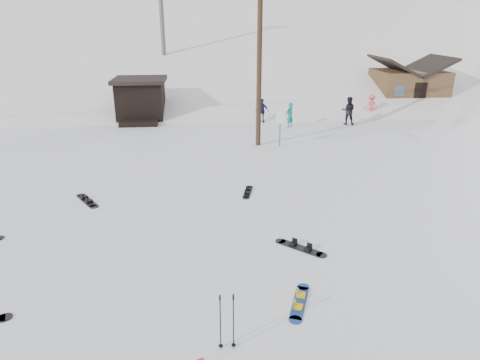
{
  "coord_description": "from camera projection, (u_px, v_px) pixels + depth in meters",
  "views": [
    {
      "loc": [
        -1.02,
        -8.15,
        6.41
      ],
      "look_at": [
        0.19,
        5.03,
        1.4
      ],
      "focal_mm": 32.0,
      "sensor_mm": 36.0,
      "label": 1
    }
  ],
  "objects": [
    {
      "name": "treeline_crest",
      "position": [
        204.0,
        51.0,
        90.04
      ],
      "size": [
        50.0,
        6.0,
        10.0
      ],
      "primitive_type": null,
      "color": "black",
      "rests_on": "ski_slope"
    },
    {
      "name": "ridge_right",
      "position": [
        465.0,
        143.0,
        63.66
      ],
      "size": [
        45.66,
        93.98,
        54.59
      ],
      "primitive_type": "cube",
      "rotation": [
        0.21,
        -0.05,
        -0.12
      ],
      "color": "white",
      "rests_on": "ground"
    },
    {
      "name": "skier_navy",
      "position": [
        262.0,
        111.0,
        27.85
      ],
      "size": [
        0.99,
        0.76,
        1.56
      ],
      "primitive_type": "imported",
      "rotation": [
        0.0,
        0.0,
        2.66
      ],
      "color": "#171638",
      "rests_on": "ground"
    },
    {
      "name": "board_scatter_f",
      "position": [
        248.0,
        192.0,
        16.8
      ],
      "size": [
        0.53,
        1.39,
        0.1
      ],
      "rotation": [
        0.0,
        0.0,
        1.34
      ],
      "color": "black",
      "rests_on": "ground"
    },
    {
      "name": "skier_teal",
      "position": [
        290.0,
        115.0,
        26.7
      ],
      "size": [
        0.66,
        0.64,
        1.53
      ],
      "primitive_type": "imported",
      "rotation": [
        0.0,
        0.0,
        3.82
      ],
      "color": "#0C7F74",
      "rests_on": "ground"
    },
    {
      "name": "ski_poles",
      "position": [
        227.0,
        321.0,
        8.65
      ],
      "size": [
        0.36,
        0.1,
        1.31
      ],
      "color": "black",
      "rests_on": "ground"
    },
    {
      "name": "board_scatter_b",
      "position": [
        87.0,
        200.0,
        16.0
      ],
      "size": [
        1.08,
        1.47,
        0.12
      ],
      "rotation": [
        0.0,
        0.0,
        2.16
      ],
      "color": "black",
      "rests_on": "ground"
    },
    {
      "name": "trail_sign",
      "position": [
        280.0,
        123.0,
        22.41
      ],
      "size": [
        0.5,
        0.09,
        1.85
      ],
      "color": "#595B60",
      "rests_on": "ground"
    },
    {
      "name": "lift_hut",
      "position": [
        141.0,
        99.0,
        28.54
      ],
      "size": [
        3.4,
        4.1,
        2.75
      ],
      "color": "black",
      "rests_on": "ground"
    },
    {
      "name": "skier_pink",
      "position": [
        371.0,
        105.0,
        29.64
      ],
      "size": [
        1.02,
        0.63,
        1.53
      ],
      "primitive_type": "imported",
      "rotation": [
        0.0,
        0.0,
        3.21
      ],
      "color": "#E9526A",
      "rests_on": "ground"
    },
    {
      "name": "hero_snowboard",
      "position": [
        299.0,
        302.0,
        10.27
      ],
      "size": [
        0.77,
        1.53,
        0.11
      ],
      "rotation": [
        0.0,
        0.0,
        1.21
      ],
      "color": "navy",
      "rests_on": "ground"
    },
    {
      "name": "board_scatter_d",
      "position": [
        300.0,
        247.0,
        12.71
      ],
      "size": [
        1.35,
        1.24,
        0.12
      ],
      "rotation": [
        0.0,
        0.0,
        -0.73
      ],
      "color": "black",
      "rests_on": "ground"
    },
    {
      "name": "utility_pole",
      "position": [
        259.0,
        55.0,
        21.5
      ],
      "size": [
        2.0,
        0.26,
        9.0
      ],
      "color": "#3A2819",
      "rests_on": "ground"
    },
    {
      "name": "ski_slope",
      "position": [
        209.0,
        147.0,
        65.42
      ],
      "size": [
        60.0,
        85.24,
        65.97
      ],
      "primitive_type": "cube",
      "rotation": [
        0.31,
        0.0,
        0.0
      ],
      "color": "white",
      "rests_on": "ground"
    },
    {
      "name": "ground",
      "position": [
        251.0,
        312.0,
        9.95
      ],
      "size": [
        200.0,
        200.0,
        0.0
      ],
      "primitive_type": "plane",
      "color": "white",
      "rests_on": "ground"
    },
    {
      "name": "skier_dark",
      "position": [
        348.0,
        111.0,
        27.33
      ],
      "size": [
        1.03,
        0.9,
        1.78
      ],
      "primitive_type": "imported",
      "rotation": [
        0.0,
        0.0,
        2.84
      ],
      "color": "black",
      "rests_on": "ground"
    },
    {
      "name": "cabin",
      "position": [
        408.0,
        86.0,
        33.06
      ],
      "size": [
        5.39,
        4.4,
        3.77
      ],
      "color": "brown",
      "rests_on": "ground"
    }
  ]
}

